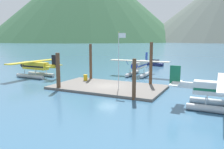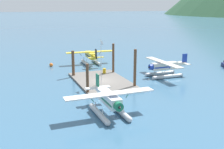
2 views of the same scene
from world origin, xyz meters
The scene contains 12 objects.
ground_plane centered at (0.00, 0.00, 0.00)m, with size 1200.00×1200.00×0.00m, color #38607F.
dock_platform centered at (0.00, 0.00, 0.15)m, with size 14.27×8.14×0.30m, color #66605B.
piling_near_left centered at (-5.14, -3.58, 2.33)m, with size 0.50×0.50×4.66m, color brown.
piling_near_right centered at (5.10, -3.93, 2.18)m, with size 0.41×0.41×4.36m, color brown.
piling_far_left centered at (-4.85, 3.82, 2.80)m, with size 0.42×0.42×5.60m, color brown.
piling_far_right centered at (4.65, 3.64, 2.97)m, with size 0.43×0.43×5.94m, color brown.
flagpole centered at (2.02, -0.80, 4.55)m, with size 0.95×0.10×6.93m.
fuel_drum centered at (-4.67, 2.00, 0.74)m, with size 0.62×0.62×0.88m.
mooring_buoy centered at (-15.22, -5.92, 0.37)m, with size 0.74×0.74×0.74m, color orange.
seaplane_yellow_port_fwd centered at (-14.82, 2.47, 1.58)m, with size 7.98×10.44×3.84m.
seaplane_cream_bow_centre centered at (0.33, 11.44, 1.58)m, with size 10.42×7.98×3.84m.
seaplane_white_stbd_aft centered at (13.44, -3.74, 1.58)m, with size 7.98×10.41×3.84m.
Camera 2 is at (41.14, -13.99, 12.13)m, focal length 44.14 mm.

